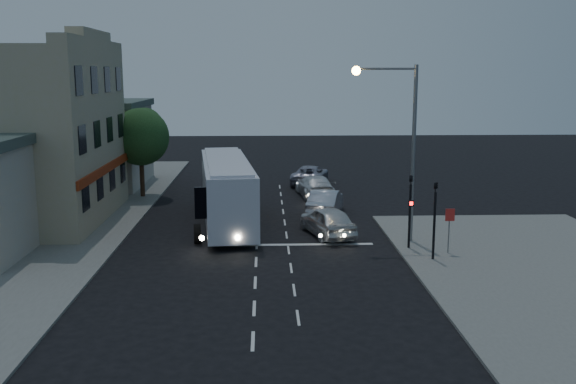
{
  "coord_description": "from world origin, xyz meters",
  "views": [
    {
      "loc": [
        0.42,
        -29.92,
        8.73
      ],
      "look_at": [
        1.72,
        5.03,
        2.2
      ],
      "focal_mm": 40.0,
      "sensor_mm": 36.0,
      "label": 1
    }
  ],
  "objects_px": {
    "tour_bus": "(227,189)",
    "car_sedan_a": "(325,202)",
    "car_sedan_c": "(310,175)",
    "traffic_signal_main": "(410,203)",
    "traffic_signal_side": "(435,211)",
    "regulatory_sign": "(449,223)",
    "streetlight": "(401,133)",
    "street_tree": "(140,134)",
    "car_sedan_b": "(315,186)",
    "car_suv": "(328,221)"
  },
  "relations": [
    {
      "from": "car_sedan_b",
      "to": "traffic_signal_main",
      "type": "height_order",
      "value": "traffic_signal_main"
    },
    {
      "from": "car_sedan_b",
      "to": "traffic_signal_main",
      "type": "xyz_separation_m",
      "value": [
        3.6,
        -14.14,
        1.65
      ]
    },
    {
      "from": "car_sedan_a",
      "to": "tour_bus",
      "type": "bearing_deg",
      "value": 32.47
    },
    {
      "from": "car_sedan_c",
      "to": "traffic_signal_main",
      "type": "xyz_separation_m",
      "value": [
        3.56,
        -19.45,
        1.67
      ]
    },
    {
      "from": "tour_bus",
      "to": "car_suv",
      "type": "bearing_deg",
      "value": -34.43
    },
    {
      "from": "regulatory_sign",
      "to": "streetlight",
      "type": "distance_m",
      "value": 5.18
    },
    {
      "from": "traffic_signal_side",
      "to": "regulatory_sign",
      "type": "xyz_separation_m",
      "value": [
        1.0,
        0.96,
        -0.82
      ]
    },
    {
      "from": "car_sedan_b",
      "to": "traffic_signal_side",
      "type": "xyz_separation_m",
      "value": [
        4.3,
        -16.12,
        1.65
      ]
    },
    {
      "from": "car_sedan_c",
      "to": "streetlight",
      "type": "bearing_deg",
      "value": 112.61
    },
    {
      "from": "traffic_signal_side",
      "to": "regulatory_sign",
      "type": "relative_size",
      "value": 1.86
    },
    {
      "from": "car_sedan_a",
      "to": "streetlight",
      "type": "bearing_deg",
      "value": 128.69
    },
    {
      "from": "car_sedan_a",
      "to": "regulatory_sign",
      "type": "height_order",
      "value": "regulatory_sign"
    },
    {
      "from": "car_sedan_b",
      "to": "traffic_signal_side",
      "type": "bearing_deg",
      "value": 97.95
    },
    {
      "from": "tour_bus",
      "to": "streetlight",
      "type": "xyz_separation_m",
      "value": [
        9.13,
        -4.58,
        3.67
      ]
    },
    {
      "from": "tour_bus",
      "to": "traffic_signal_side",
      "type": "height_order",
      "value": "traffic_signal_side"
    },
    {
      "from": "tour_bus",
      "to": "car_sedan_b",
      "type": "height_order",
      "value": "tour_bus"
    },
    {
      "from": "car_sedan_c",
      "to": "traffic_signal_side",
      "type": "bearing_deg",
      "value": 113.47
    },
    {
      "from": "tour_bus",
      "to": "streetlight",
      "type": "relative_size",
      "value": 1.4
    },
    {
      "from": "tour_bus",
      "to": "streetlight",
      "type": "height_order",
      "value": "streetlight"
    },
    {
      "from": "traffic_signal_main",
      "to": "car_sedan_b",
      "type": "bearing_deg",
      "value": 104.28
    },
    {
      "from": "car_suv",
      "to": "traffic_signal_side",
      "type": "distance_m",
      "value": 6.9
    },
    {
      "from": "traffic_signal_main",
      "to": "traffic_signal_side",
      "type": "relative_size",
      "value": 1.0
    },
    {
      "from": "regulatory_sign",
      "to": "street_tree",
      "type": "bearing_deg",
      "value": 138.92
    },
    {
      "from": "car_suv",
      "to": "car_sedan_c",
      "type": "height_order",
      "value": "car_suv"
    },
    {
      "from": "streetlight",
      "to": "street_tree",
      "type": "relative_size",
      "value": 1.45
    },
    {
      "from": "car_sedan_b",
      "to": "regulatory_sign",
      "type": "bearing_deg",
      "value": 102.28
    },
    {
      "from": "car_suv",
      "to": "traffic_signal_main",
      "type": "bearing_deg",
      "value": 126.03
    },
    {
      "from": "traffic_signal_main",
      "to": "street_tree",
      "type": "bearing_deg",
      "value": 137.97
    },
    {
      "from": "regulatory_sign",
      "to": "streetlight",
      "type": "xyz_separation_m",
      "value": [
        -1.96,
        2.44,
        4.14
      ]
    },
    {
      "from": "tour_bus",
      "to": "car_sedan_c",
      "type": "xyz_separation_m",
      "value": [
        5.82,
        13.45,
        -1.31
      ]
    },
    {
      "from": "regulatory_sign",
      "to": "car_suv",
      "type": "bearing_deg",
      "value": 143.59
    },
    {
      "from": "car_suv",
      "to": "streetlight",
      "type": "distance_m",
      "value": 6.26
    },
    {
      "from": "car_sedan_a",
      "to": "car_sedan_b",
      "type": "xyz_separation_m",
      "value": [
        -0.18,
        6.06,
        -0.04
      ]
    },
    {
      "from": "tour_bus",
      "to": "car_sedan_a",
      "type": "distance_m",
      "value": 6.44
    },
    {
      "from": "regulatory_sign",
      "to": "streetlight",
      "type": "height_order",
      "value": "streetlight"
    },
    {
      "from": "car_sedan_b",
      "to": "regulatory_sign",
      "type": "relative_size",
      "value": 2.41
    },
    {
      "from": "car_suv",
      "to": "car_sedan_c",
      "type": "relative_size",
      "value": 0.89
    },
    {
      "from": "car_sedan_c",
      "to": "traffic_signal_side",
      "type": "xyz_separation_m",
      "value": [
        4.26,
        -21.43,
        1.67
      ]
    },
    {
      "from": "tour_bus",
      "to": "car_suv",
      "type": "distance_m",
      "value": 6.47
    },
    {
      "from": "car_sedan_a",
      "to": "traffic_signal_side",
      "type": "xyz_separation_m",
      "value": [
        4.12,
        -10.06,
        1.61
      ]
    },
    {
      "from": "car_suv",
      "to": "car_sedan_a",
      "type": "relative_size",
      "value": 0.97
    },
    {
      "from": "car_sedan_a",
      "to": "traffic_signal_main",
      "type": "relative_size",
      "value": 1.2
    },
    {
      "from": "car_sedan_b",
      "to": "regulatory_sign",
      "type": "xyz_separation_m",
      "value": [
        5.3,
        -15.15,
        0.83
      ]
    },
    {
      "from": "tour_bus",
      "to": "car_sedan_c",
      "type": "bearing_deg",
      "value": 60.16
    },
    {
      "from": "car_sedan_a",
      "to": "streetlight",
      "type": "distance_m",
      "value": 8.87
    },
    {
      "from": "car_sedan_a",
      "to": "street_tree",
      "type": "distance_m",
      "value": 14.32
    },
    {
      "from": "car_sedan_c",
      "to": "traffic_signal_main",
      "type": "relative_size",
      "value": 1.31
    },
    {
      "from": "car_sedan_a",
      "to": "car_sedan_b",
      "type": "relative_size",
      "value": 0.92
    },
    {
      "from": "tour_bus",
      "to": "traffic_signal_main",
      "type": "height_order",
      "value": "traffic_signal_main"
    },
    {
      "from": "car_sedan_c",
      "to": "streetlight",
      "type": "relative_size",
      "value": 0.6
    }
  ]
}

